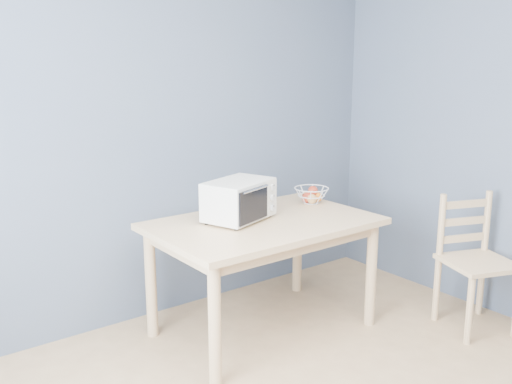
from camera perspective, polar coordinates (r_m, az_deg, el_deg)
room at (r=2.05m, az=16.74°, el=0.04°), size 4.01×4.51×2.61m
dining_table at (r=3.65m, az=0.75°, el=-4.41°), size 1.40×0.90×0.75m
toaster_oven at (r=3.58m, az=-1.87°, el=-0.82°), size 0.51×0.44×0.26m
fruit_basket at (r=4.06m, az=5.55°, el=-0.31°), size 0.25×0.25×0.12m
dining_chair at (r=4.04m, az=21.00°, el=-6.69°), size 0.54×0.54×0.89m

